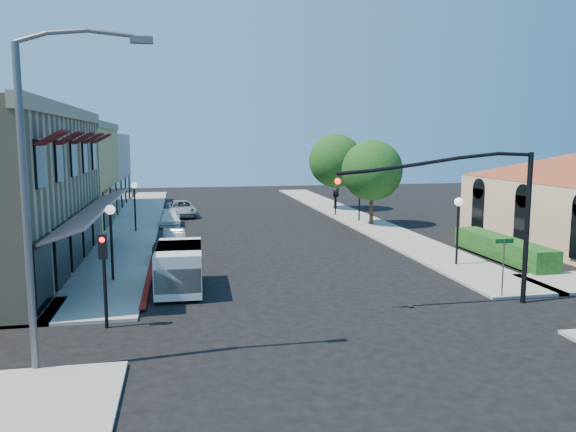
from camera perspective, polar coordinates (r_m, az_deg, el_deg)
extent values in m
plane|color=black|center=(19.98, 5.40, -11.19)|extent=(120.00, 120.00, 0.00)
cube|color=#99968B|center=(45.70, -15.06, -0.58)|extent=(3.50, 50.00, 0.12)
cube|color=#99968B|center=(47.71, 6.39, -0.02)|extent=(3.50, 50.00, 0.12)
cube|color=maroon|center=(26.95, -13.93, -6.38)|extent=(0.25, 10.00, 0.06)
cube|color=tan|center=(29.62, -21.50, 9.79)|extent=(0.50, 18.20, 0.60)
cube|color=#561416|center=(29.62, -19.05, 0.69)|extent=(1.75, 17.00, 0.67)
cube|color=#521011|center=(22.58, -22.81, 7.34)|extent=(1.02, 1.50, 0.60)
cube|color=#521011|center=(25.92, -21.28, 7.40)|extent=(1.02, 1.50, 0.60)
cube|color=#521011|center=(29.28, -20.10, 7.43)|extent=(1.02, 1.50, 0.60)
cube|color=#521011|center=(32.64, -19.16, 7.46)|extent=(1.02, 1.50, 0.60)
cube|color=#521011|center=(36.01, -18.39, 7.48)|extent=(1.02, 1.50, 0.60)
cube|color=black|center=(22.73, -23.65, -5.29)|extent=(0.12, 2.60, 2.60)
cube|color=black|center=(25.99, -22.02, -3.63)|extent=(0.12, 2.60, 2.60)
cube|color=black|center=(29.27, -20.76, -2.34)|extent=(0.12, 2.60, 2.60)
cube|color=black|center=(32.59, -19.76, -1.31)|extent=(0.12, 2.60, 2.60)
cube|color=black|center=(35.91, -18.95, -0.47)|extent=(0.12, 2.60, 2.60)
cube|color=tan|center=(45.34, -23.87, 3.71)|extent=(10.00, 12.00, 7.60)
cube|color=tan|center=(57.10, -21.20, 4.24)|extent=(10.00, 12.00, 7.00)
cube|color=black|center=(35.95, 22.66, -0.32)|extent=(0.12, 1.40, 2.80)
cube|color=black|center=(40.17, 18.73, 0.66)|extent=(0.12, 1.40, 2.80)
cube|color=#113D12|center=(32.70, 20.88, -4.19)|extent=(1.40, 8.00, 1.10)
cylinder|color=#341F14|center=(42.90, 8.46, 0.40)|extent=(0.28, 0.28, 2.10)
sphere|color=#113D12|center=(42.61, 8.54, 4.61)|extent=(4.56, 4.56, 4.56)
cylinder|color=#341F14|center=(52.36, 4.83, 1.88)|extent=(0.28, 0.28, 2.27)
sphere|color=#113D12|center=(52.12, 4.88, 5.61)|extent=(4.94, 4.94, 4.94)
cylinder|color=black|center=(24.00, 23.10, -1.20)|extent=(0.20, 0.20, 6.00)
cylinder|color=black|center=(21.81, 14.91, 5.19)|extent=(7.80, 0.14, 0.14)
imported|color=black|center=(20.47, 4.93, 2.75)|extent=(0.20, 0.16, 1.00)
sphere|color=#FF0C0C|center=(20.28, 5.08, 3.55)|extent=(0.22, 0.22, 0.22)
cylinder|color=black|center=(20.41, -18.09, -6.75)|extent=(0.12, 0.12, 3.00)
cube|color=black|center=(19.97, -18.31, -2.96)|extent=(0.28, 0.22, 0.85)
sphere|color=#FF0C0C|center=(19.80, -18.39, -2.31)|extent=(0.18, 0.18, 0.18)
cylinder|color=#595B5E|center=(16.75, -25.08, 0.25)|extent=(0.20, 0.20, 9.00)
cylinder|color=#595B5E|center=(16.56, -20.81, 16.91)|extent=(3.00, 0.12, 0.12)
cube|color=#595B5E|center=(16.36, -14.65, 16.92)|extent=(0.60, 0.25, 0.18)
cylinder|color=#595B5E|center=(24.62, 21.01, -5.03)|extent=(0.06, 0.06, 2.50)
cube|color=#0C591E|center=(24.40, 21.14, -2.39)|extent=(0.80, 0.04, 0.18)
cylinder|color=black|center=(26.75, -17.47, -3.11)|extent=(0.12, 0.12, 3.20)
sphere|color=white|center=(26.49, -17.62, 0.61)|extent=(0.44, 0.44, 0.44)
cylinder|color=black|center=(40.53, -15.27, 0.57)|extent=(0.12, 0.12, 3.20)
sphere|color=white|center=(40.36, -15.36, 3.04)|extent=(0.44, 0.44, 0.44)
cylinder|color=black|center=(29.98, 16.83, -1.94)|extent=(0.12, 0.12, 3.20)
sphere|color=white|center=(29.74, 16.96, 1.38)|extent=(0.44, 0.44, 0.44)
cylinder|color=black|center=(44.61, 7.26, 1.42)|extent=(0.12, 0.12, 3.20)
sphere|color=white|center=(44.46, 7.30, 3.66)|extent=(0.44, 0.44, 0.44)
cube|color=silver|center=(24.70, -10.99, -5.09)|extent=(2.03, 4.45, 1.80)
cube|color=silver|center=(22.88, -11.13, -6.38)|extent=(1.86, 0.66, 1.00)
cube|color=black|center=(23.10, -11.13, -4.97)|extent=(1.70, 0.15, 0.90)
cube|color=black|center=(24.89, -10.99, -3.93)|extent=(2.00, 2.65, 0.90)
cylinder|color=black|center=(23.46, -13.14, -7.64)|extent=(0.27, 0.67, 0.66)
cylinder|color=black|center=(26.36, -12.70, -5.92)|extent=(0.27, 0.67, 0.66)
cylinder|color=black|center=(23.40, -8.96, -7.57)|extent=(0.27, 0.67, 0.66)
cylinder|color=black|center=(26.30, -8.99, -5.86)|extent=(0.27, 0.67, 0.66)
imported|color=black|center=(30.70, -12.28, -3.53)|extent=(1.75, 3.44, 1.12)
imported|color=#96989A|center=(34.26, -11.46, -2.31)|extent=(1.48, 3.60, 1.16)
imported|color=white|center=(43.53, -11.92, -0.23)|extent=(1.61, 3.84, 1.11)
imported|color=#AAABAF|center=(48.48, -10.80, 0.75)|extent=(2.67, 5.05, 1.35)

